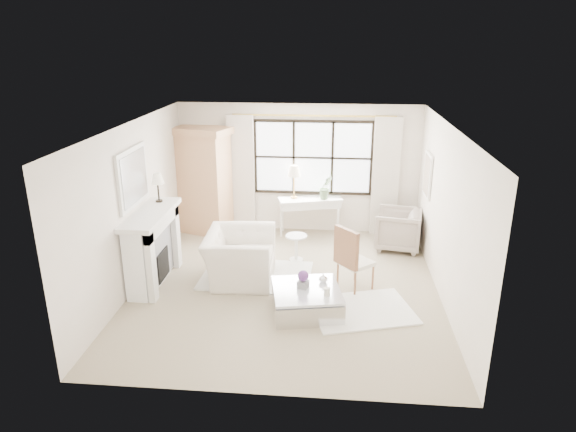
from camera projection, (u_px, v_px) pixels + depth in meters
name	position (u px, v px, depth m)	size (l,w,h in m)	color
floor	(286.00, 287.00, 8.60)	(5.50, 5.50, 0.00)	tan
ceiling	(286.00, 126.00, 7.71)	(5.50, 5.50, 0.00)	white
wall_back	(299.00, 169.00, 10.74)	(5.00, 5.00, 0.00)	white
wall_front	(262.00, 292.00, 5.57)	(5.00, 5.00, 0.00)	white
wall_left	(134.00, 206.00, 8.37)	(5.50, 5.50, 0.00)	silver
wall_right	(447.00, 216.00, 7.94)	(5.50, 5.50, 0.00)	white
window_pane	(313.00, 158.00, 10.61)	(2.40, 0.02, 1.50)	silver
window_frame	(313.00, 158.00, 10.60)	(2.50, 0.04, 1.50)	black
curtain_rod	(314.00, 116.00, 10.26)	(0.04, 0.04, 3.30)	gold
curtain_left	(241.00, 174.00, 10.78)	(0.55, 0.10, 2.47)	beige
curtain_right	(385.00, 177.00, 10.53)	(0.55, 0.10, 2.47)	beige
fireplace	(151.00, 247.00, 8.58)	(0.58, 1.66, 1.26)	white
mirror_frame	(133.00, 177.00, 8.20)	(0.05, 1.15, 0.95)	silver
mirror_glass	(134.00, 177.00, 8.20)	(0.02, 1.00, 0.80)	#B8BCC3
art_frame	(428.00, 175.00, 9.47)	(0.04, 0.62, 0.82)	white
art_canvas	(427.00, 175.00, 9.47)	(0.01, 0.52, 0.72)	#B7A38E
mantel_lamp	(157.00, 180.00, 8.77)	(0.22, 0.22, 0.51)	black
armoire	(204.00, 180.00, 10.69)	(1.28, 1.02, 2.24)	tan
console_table	(310.00, 217.00, 10.75)	(1.37, 0.77, 0.80)	white
console_lamp	(294.00, 172.00, 10.47)	(0.28, 0.28, 0.69)	#A67C39
orchid_plant	(326.00, 187.00, 10.51)	(0.27, 0.22, 0.49)	#56734C
side_table	(296.00, 244.00, 9.51)	(0.40, 0.40, 0.51)	silver
rug_left	(257.00, 275.00, 8.98)	(1.87, 1.32, 0.03)	silver
rug_right	(362.00, 310.00, 7.85)	(1.51, 1.13, 0.03)	white
club_armchair	(240.00, 257.00, 8.76)	(1.29, 1.13, 0.84)	silver
wingback_chair	(398.00, 229.00, 10.06)	(0.84, 0.86, 0.79)	#A29489
french_chair	(354.00, 271.00, 8.46)	(0.68, 0.68, 1.08)	#94603E
coffee_table	(306.00, 301.00, 7.79)	(1.17, 1.17, 0.38)	silver
planter_box	(303.00, 284.00, 7.74)	(0.15, 0.15, 0.11)	slate
planter_flowers	(303.00, 276.00, 7.70)	(0.17, 0.17, 0.17)	#5D2F77
pillar_candle	(327.00, 292.00, 7.51)	(0.09, 0.09, 0.12)	beige
coffee_vase	(323.00, 278.00, 7.90)	(0.14, 0.14, 0.14)	silver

